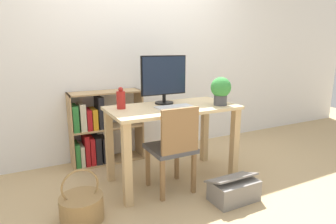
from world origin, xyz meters
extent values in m
plane|color=tan|center=(0.00, 0.00, 0.00)|extent=(10.00, 10.00, 0.00)
cube|color=white|center=(0.00, 0.95, 1.30)|extent=(8.00, 0.05, 2.60)
cube|color=#D8BC8C|center=(0.00, 0.00, 0.76)|extent=(1.27, 0.65, 0.03)
cube|color=tan|center=(-0.58, -0.27, 0.37)|extent=(0.07, 0.07, 0.74)
cube|color=tan|center=(0.58, -0.27, 0.37)|extent=(0.07, 0.07, 0.74)
cube|color=tan|center=(-0.58, 0.27, 0.37)|extent=(0.07, 0.07, 0.74)
cube|color=tan|center=(0.58, 0.27, 0.37)|extent=(0.07, 0.07, 0.74)
cylinder|color=black|center=(-0.01, 0.17, 0.78)|extent=(0.19, 0.19, 0.02)
cylinder|color=black|center=(-0.01, 0.17, 0.83)|extent=(0.04, 0.04, 0.09)
cube|color=black|center=(-0.01, 0.17, 1.06)|extent=(0.50, 0.02, 0.40)
cube|color=#192338|center=(-0.01, 0.17, 1.06)|extent=(0.47, 0.03, 0.37)
cube|color=silver|center=(-0.02, -0.06, 0.78)|extent=(0.36, 0.15, 0.02)
cylinder|color=#B2231E|center=(-0.48, 0.13, 0.86)|extent=(0.08, 0.08, 0.17)
sphere|color=#B2231E|center=(-0.48, 0.13, 0.96)|extent=(0.05, 0.05, 0.05)
cylinder|color=#4C4C51|center=(0.45, -0.16, 0.82)|extent=(0.13, 0.13, 0.10)
sphere|color=#388C3D|center=(0.45, -0.16, 0.95)|extent=(0.20, 0.20, 0.20)
cube|color=#4C4C51|center=(-0.12, -0.18, 0.42)|extent=(0.40, 0.40, 0.04)
cube|color=olive|center=(-0.12, -0.36, 0.64)|extent=(0.36, 0.03, 0.40)
cube|color=olive|center=(-0.28, -0.34, 0.20)|extent=(0.04, 0.04, 0.40)
cube|color=olive|center=(0.04, -0.34, 0.20)|extent=(0.04, 0.04, 0.40)
cube|color=olive|center=(-0.28, -0.01, 0.20)|extent=(0.04, 0.04, 0.40)
cube|color=olive|center=(0.04, -0.01, 0.20)|extent=(0.04, 0.04, 0.40)
cube|color=tan|center=(-0.87, 0.77, 0.42)|extent=(0.02, 0.28, 0.85)
cube|color=tan|center=(-0.06, 0.77, 0.42)|extent=(0.02, 0.28, 0.85)
cube|color=tan|center=(-0.46, 0.77, 0.01)|extent=(0.83, 0.28, 0.02)
cube|color=tan|center=(-0.46, 0.77, 0.84)|extent=(0.83, 0.28, 0.02)
cube|color=tan|center=(-0.46, 0.77, 0.42)|extent=(0.79, 0.28, 0.02)
cube|color=#2D7F38|center=(-0.83, 0.77, 0.15)|extent=(0.05, 0.24, 0.27)
cube|color=beige|center=(-0.78, 0.77, 0.14)|extent=(0.04, 0.24, 0.24)
cube|color=red|center=(-0.72, 0.77, 0.19)|extent=(0.05, 0.24, 0.35)
cube|color=red|center=(-0.66, 0.77, 0.18)|extent=(0.05, 0.24, 0.32)
cube|color=black|center=(-0.59, 0.77, 0.18)|extent=(0.07, 0.24, 0.31)
cube|color=black|center=(-0.52, 0.77, 0.17)|extent=(0.06, 0.24, 0.30)
cube|color=#2D7F38|center=(-0.82, 0.77, 0.58)|extent=(0.06, 0.24, 0.29)
cube|color=beige|center=(-0.74, 0.77, 0.59)|extent=(0.06, 0.24, 0.31)
cube|color=red|center=(-0.68, 0.77, 0.55)|extent=(0.05, 0.24, 0.23)
cube|color=orange|center=(-0.61, 0.77, 0.55)|extent=(0.06, 0.24, 0.23)
cube|color=black|center=(-0.54, 0.77, 0.62)|extent=(0.06, 0.24, 0.37)
cylinder|color=#997547|center=(-0.97, -0.30, 0.10)|extent=(0.34, 0.34, 0.21)
torus|color=#997547|center=(-0.97, -0.30, 0.29)|extent=(0.29, 0.02, 0.29)
cube|color=gray|center=(0.29, -0.62, 0.09)|extent=(0.42, 0.25, 0.19)
cube|color=gray|center=(0.29, -0.57, 0.20)|extent=(0.43, 0.24, 0.10)
camera|label=1|loc=(-1.28, -2.38, 1.33)|focal=30.00mm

